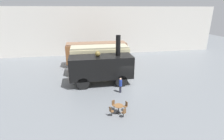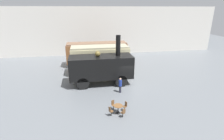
# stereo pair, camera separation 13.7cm
# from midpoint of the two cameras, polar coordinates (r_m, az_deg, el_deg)

# --- Properties ---
(ground_plane) EXTENTS (80.00, 80.00, 0.00)m
(ground_plane) POSITION_cam_midpoint_polar(r_m,az_deg,el_deg) (21.10, 5.85, -4.70)
(ground_plane) COLOR slate
(backdrop_wall) EXTENTS (44.00, 0.15, 9.00)m
(backdrop_wall) POSITION_cam_midpoint_polar(r_m,az_deg,el_deg) (34.61, -0.81, 12.62)
(backdrop_wall) COLOR silver
(backdrop_wall) RESTS_ON ground_plane
(passenger_coach_wooden) EXTENTS (9.35, 2.54, 3.62)m
(passenger_coach_wooden) POSITION_cam_midpoint_polar(r_m,az_deg,el_deg) (27.74, -4.79, 5.80)
(passenger_coach_wooden) COLOR brown
(passenger_coach_wooden) RESTS_ON ground_plane
(passenger_coach_vintage) EXTENTS (7.73, 2.72, 3.87)m
(passenger_coach_vintage) POSITION_cam_midpoint_polar(r_m,az_deg,el_deg) (23.90, -3.79, 4.01)
(passenger_coach_vintage) COLOR beige
(passenger_coach_vintage) RESTS_ON ground_plane
(steam_locomotive) EXTENTS (7.30, 2.68, 5.78)m
(steam_locomotive) POSITION_cam_midpoint_polar(r_m,az_deg,el_deg) (20.45, -3.33, 1.13)
(steam_locomotive) COLOR black
(steam_locomotive) RESTS_ON ground_plane
(cafe_table_near) EXTENTS (0.79, 0.79, 0.76)m
(cafe_table_near) POSITION_cam_midpoint_polar(r_m,az_deg,el_deg) (15.31, 2.26, -12.10)
(cafe_table_near) COLOR black
(cafe_table_near) RESTS_ON ground_plane
(cafe_chair_0) EXTENTS (0.40, 0.38, 0.87)m
(cafe_chair_0) POSITION_cam_midpoint_polar(r_m,az_deg,el_deg) (15.74, 4.60, -11.51)
(cafe_chair_0) COLOR black
(cafe_chair_0) RESTS_ON ground_plane
(cafe_chair_1) EXTENTS (0.38, 0.40, 0.87)m
(cafe_chair_1) POSITION_cam_midpoint_polar(r_m,az_deg,el_deg) (15.89, 0.65, -11.11)
(cafe_chair_1) COLOR black
(cafe_chair_1) RESTS_ON ground_plane
(cafe_chair_2) EXTENTS (0.40, 0.38, 0.87)m
(cafe_chair_2) POSITION_cam_midpoint_polar(r_m,az_deg,el_deg) (14.98, -0.22, -13.16)
(cafe_chair_2) COLOR black
(cafe_chair_2) RESTS_ON ground_plane
(cafe_chair_3) EXTENTS (0.38, 0.40, 0.87)m
(cafe_chair_3) POSITION_cam_midpoint_polar(r_m,az_deg,el_deg) (14.82, 4.00, -13.62)
(cafe_chair_3) COLOR black
(cafe_chair_3) RESTS_ON ground_plane
(visitor_person) EXTENTS (0.34, 0.34, 1.68)m
(visitor_person) POSITION_cam_midpoint_polar(r_m,az_deg,el_deg) (18.70, 2.92, -4.84)
(visitor_person) COLOR #262633
(visitor_person) RESTS_ON ground_plane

